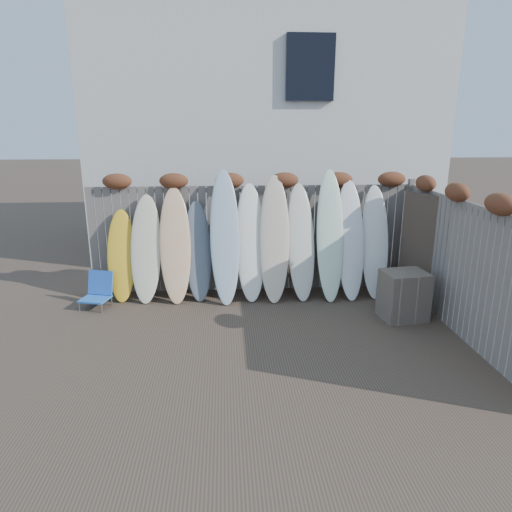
{
  "coord_description": "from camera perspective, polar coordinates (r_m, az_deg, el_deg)",
  "views": [
    {
      "loc": [
        -0.49,
        -5.95,
        3.04
      ],
      "look_at": [
        0.0,
        1.2,
        1.0
      ],
      "focal_mm": 32.0,
      "sensor_mm": 36.0,
      "label": 1
    }
  ],
  "objects": [
    {
      "name": "surfboard_8",
      "position": [
        8.31,
        9.24,
        2.55
      ],
      "size": [
        0.53,
        0.84,
        2.31
      ],
      "primitive_type": "ellipsoid",
      "rotation": [
        -0.31,
        0.0,
        -0.06
      ],
      "color": "#D6F4D4",
      "rests_on": "ground"
    },
    {
      "name": "lattice_panel",
      "position": [
        8.31,
        20.78,
        0.42
      ],
      "size": [
        0.54,
        1.22,
        1.94
      ],
      "primitive_type": "cube",
      "rotation": [
        0.0,
        0.0,
        0.39
      ],
      "color": "brown",
      "rests_on": "ground"
    },
    {
      "name": "ground",
      "position": [
        6.7,
        0.72,
        -11.09
      ],
      "size": [
        80.0,
        80.0,
        0.0
      ],
      "primitive_type": "plane",
      "color": "#493A2D"
    },
    {
      "name": "surfboard_10",
      "position": [
        8.64,
        14.63,
        1.75
      ],
      "size": [
        0.55,
        0.75,
        2.01
      ],
      "primitive_type": "ellipsoid",
      "rotation": [
        -0.31,
        0.0,
        -0.09
      ],
      "color": "white",
      "rests_on": "ground"
    },
    {
      "name": "beach_chair",
      "position": [
        8.44,
        -19.16,
        -4.13
      ],
      "size": [
        0.56,
        0.58,
        0.61
      ],
      "color": "blue",
      "rests_on": "ground"
    },
    {
      "name": "surfboard_1",
      "position": [
        8.35,
        -13.6,
        0.87
      ],
      "size": [
        0.59,
        0.71,
        1.88
      ],
      "primitive_type": "ellipsoid",
      "rotation": [
        -0.31,
        0.0,
        -0.07
      ],
      "color": "beige",
      "rests_on": "ground"
    },
    {
      "name": "surfboard_3",
      "position": [
        8.27,
        -7.27,
        0.6
      ],
      "size": [
        0.54,
        0.67,
        1.75
      ],
      "primitive_type": "ellipsoid",
      "rotation": [
        -0.31,
        0.0,
        0.1
      ],
      "color": "slate",
      "rests_on": "ground"
    },
    {
      "name": "surfboard_9",
      "position": [
        8.44,
        11.7,
        1.97
      ],
      "size": [
        0.5,
        0.75,
        2.12
      ],
      "primitive_type": "ellipsoid",
      "rotation": [
        -0.31,
        0.0,
        -0.01
      ],
      "color": "white",
      "rests_on": "ground"
    },
    {
      "name": "wooden_crate",
      "position": [
        7.81,
        17.96,
        -4.71
      ],
      "size": [
        0.75,
        0.65,
        0.8
      ],
      "primitive_type": "cube",
      "rotation": [
        0.0,
        0.0,
        0.13
      ],
      "color": "#6B5B50",
      "rests_on": "ground"
    },
    {
      "name": "surfboard_7",
      "position": [
        8.27,
        5.63,
        1.74
      ],
      "size": [
        0.54,
        0.76,
        2.06
      ],
      "primitive_type": "ellipsoid",
      "rotation": [
        -0.31,
        0.0,
        0.06
      ],
      "color": "beige",
      "rests_on": "ground"
    },
    {
      "name": "surfboard_0",
      "position": [
        8.52,
        -16.47,
        0.03
      ],
      "size": [
        0.51,
        0.59,
        1.62
      ],
      "primitive_type": "ellipsoid",
      "rotation": [
        -0.31,
        0.0,
        0.01
      ],
      "color": "yellow",
      "rests_on": "ground"
    },
    {
      "name": "back_fence",
      "position": [
        8.57,
        -0.15,
        3.37
      ],
      "size": [
        6.05,
        0.28,
        2.24
      ],
      "color": "slate",
      "rests_on": "ground"
    },
    {
      "name": "surfboard_6",
      "position": [
        8.16,
        2.31,
        2.16
      ],
      "size": [
        0.59,
        0.82,
        2.21
      ],
      "primitive_type": "ellipsoid",
      "rotation": [
        -0.31,
        0.0,
        -0.08
      ],
      "color": "beige",
      "rests_on": "ground"
    },
    {
      "name": "surfboard_5",
      "position": [
        8.2,
        -0.69,
        1.71
      ],
      "size": [
        0.54,
        0.74,
        2.06
      ],
      "primitive_type": "ellipsoid",
      "rotation": [
        -0.31,
        0.0,
        0.01
      ],
      "color": "white",
      "rests_on": "ground"
    },
    {
      "name": "surfboard_4",
      "position": [
        8.08,
        -3.92,
        2.38
      ],
      "size": [
        0.54,
        0.83,
        2.32
      ],
      "primitive_type": "ellipsoid",
      "rotation": [
        -0.31,
        0.0,
        0.03
      ],
      "color": "#A0B9C9",
      "rests_on": "ground"
    },
    {
      "name": "surfboard_2",
      "position": [
        8.23,
        -10.07,
        1.33
      ],
      "size": [
        0.59,
        0.75,
        2.01
      ],
      "primitive_type": "ellipsoid",
      "rotation": [
        -0.31,
        0.0,
        0.06
      ],
      "color": "#FFDA96",
      "rests_on": "ground"
    },
    {
      "name": "house",
      "position": [
        12.49,
        0.64,
        16.63
      ],
      "size": [
        8.5,
        5.5,
        6.33
      ],
      "color": "silver",
      "rests_on": "ground"
    },
    {
      "name": "right_fence",
      "position": [
        7.37,
        24.49,
        -0.5
      ],
      "size": [
        0.28,
        4.4,
        2.24
      ],
      "color": "slate",
      "rests_on": "ground"
    }
  ]
}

